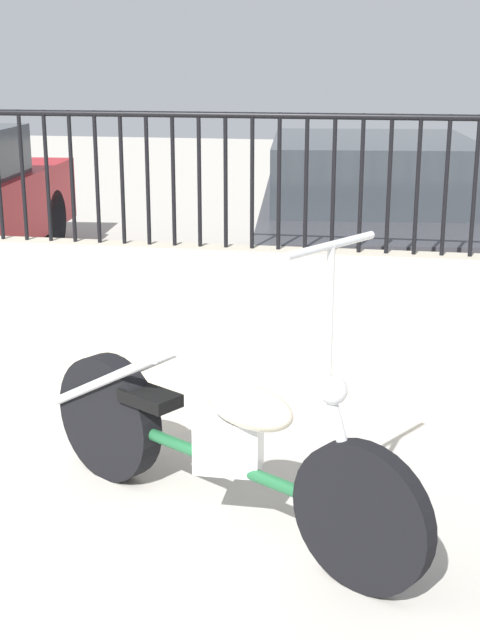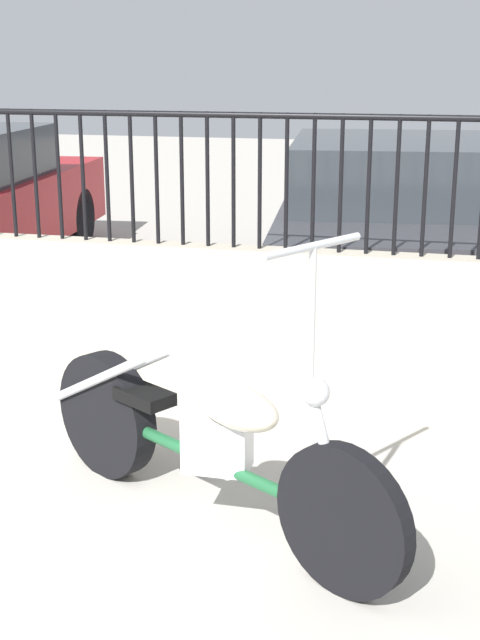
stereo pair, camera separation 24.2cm
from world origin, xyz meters
name	(u,v)px [view 1 (the left image)]	position (x,y,z in m)	size (l,w,h in m)	color
low_wall	(32,310)	(0.00, 2.81, 0.45)	(9.25, 0.18, 0.91)	#B2A893
fence_railing	(21,157)	(0.00, 2.81, 1.42)	(9.25, 0.04, 0.79)	black
motorcycle_green	(203,439)	(1.46, 1.22, 0.38)	(1.86, 1.21, 1.36)	black
car_dark_grey	(368,215)	(1.99, 5.46, 0.67)	(2.27, 4.38, 1.34)	black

